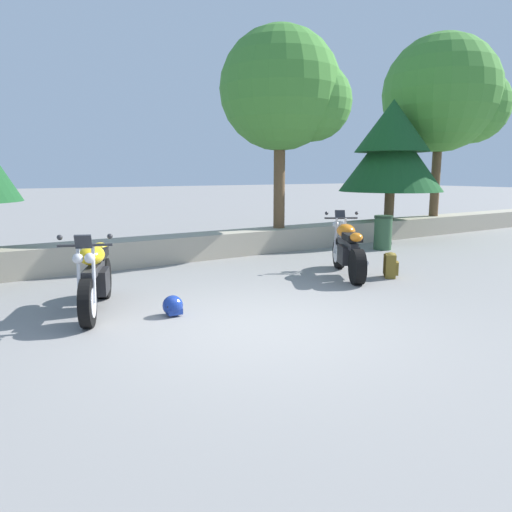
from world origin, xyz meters
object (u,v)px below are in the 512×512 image
at_px(motorcycle_yellow_near_left, 95,277).
at_px(rider_helmet, 173,306).
at_px(leafy_tree_far_right, 448,96).
at_px(trash_bin, 383,232).
at_px(motorcycle_orange_centre, 348,250).
at_px(rider_backpack, 391,265).
at_px(pine_tree_mid_right, 392,148).
at_px(leafy_tree_mid_left, 287,92).

height_order(motorcycle_yellow_near_left, rider_helmet, motorcycle_yellow_near_left).
relative_size(leafy_tree_far_right, trash_bin, 6.43).
distance_m(motorcycle_orange_centre, leafy_tree_far_right, 8.53).
xyz_separation_m(rider_helmet, trash_bin, (6.71, 2.44, 0.30)).
relative_size(rider_backpack, rider_helmet, 1.68).
distance_m(motorcycle_orange_centre, trash_bin, 3.42).
bearing_deg(motorcycle_yellow_near_left, rider_helmet, -43.45).
relative_size(motorcycle_orange_centre, rider_helmet, 6.66).
bearing_deg(rider_backpack, leafy_tree_far_right, 30.09).
xyz_separation_m(rider_backpack, pine_tree_mid_right, (4.14, 3.79, 2.39)).
bearing_deg(motorcycle_orange_centre, leafy_tree_mid_left, 74.86).
distance_m(motorcycle_yellow_near_left, pine_tree_mid_right, 10.03).
bearing_deg(rider_backpack, rider_helmet, -179.16).
bearing_deg(rider_helmet, leafy_tree_mid_left, 39.06).
xyz_separation_m(leafy_tree_mid_left, pine_tree_mid_right, (3.83, 0.08, -1.20)).
bearing_deg(leafy_tree_mid_left, rider_helmet, -140.94).
bearing_deg(rider_backpack, motorcycle_yellow_near_left, 172.13).
xyz_separation_m(motorcycle_yellow_near_left, rider_backpack, (5.17, -0.72, -0.24)).
bearing_deg(rider_helmet, rider_backpack, 0.84).
bearing_deg(leafy_tree_far_right, rider_backpack, -149.91).
height_order(motorcycle_yellow_near_left, pine_tree_mid_right, pine_tree_mid_right).
bearing_deg(motorcycle_orange_centre, trash_bin, 31.67).
xyz_separation_m(motorcycle_yellow_near_left, trash_bin, (7.54, 1.66, -0.05)).
relative_size(motorcycle_orange_centre, leafy_tree_far_right, 0.34).
height_order(rider_backpack, leafy_tree_far_right, leafy_tree_far_right).
relative_size(pine_tree_mid_right, leafy_tree_far_right, 0.62).
bearing_deg(pine_tree_mid_right, leafy_tree_mid_left, -178.82).
bearing_deg(pine_tree_mid_right, motorcycle_yellow_near_left, -161.72).
distance_m(leafy_tree_mid_left, leafy_tree_far_right, 6.15).
height_order(motorcycle_yellow_near_left, motorcycle_orange_centre, same).
relative_size(motorcycle_yellow_near_left, rider_helmet, 7.01).
xyz_separation_m(motorcycle_orange_centre, rider_backpack, (0.54, -0.58, -0.24)).
distance_m(rider_helmet, pine_tree_mid_right, 9.64).
xyz_separation_m(rider_helmet, pine_tree_mid_right, (8.48, 3.85, 2.49)).
relative_size(pine_tree_mid_right, trash_bin, 3.99).
relative_size(rider_helmet, pine_tree_mid_right, 0.08).
distance_m(rider_helmet, trash_bin, 7.15).
xyz_separation_m(rider_helmet, leafy_tree_mid_left, (4.65, 3.77, 3.69)).
height_order(motorcycle_yellow_near_left, leafy_tree_far_right, leafy_tree_far_right).
bearing_deg(motorcycle_orange_centre, pine_tree_mid_right, 34.45).
distance_m(motorcycle_orange_centre, rider_helmet, 3.87).
height_order(pine_tree_mid_right, leafy_tree_far_right, leafy_tree_far_right).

